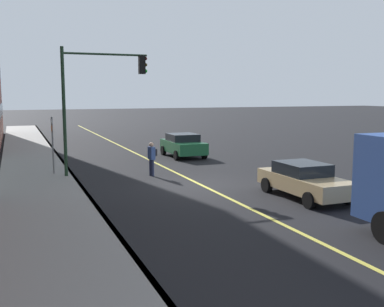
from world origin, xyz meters
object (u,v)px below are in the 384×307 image
Objects in this scene: pedestrian_with_backpack at (152,156)px; traffic_light_mast at (96,89)px; car_tan at (304,180)px; street_sign_post at (53,142)px; car_green at (183,145)px.

traffic_light_mast is at bearing 73.87° from pedestrian_with_backpack.
car_tan is at bearing -137.94° from traffic_light_mast.
street_sign_post reaches higher than pedestrian_with_backpack.
pedestrian_with_backpack is 4.87m from street_sign_post.
street_sign_post is (8.32, 8.70, 1.01)m from car_tan.
street_sign_post is at bearing 46.30° from car_tan.
pedestrian_with_backpack is (-5.80, 3.80, 0.20)m from car_green.
street_sign_post is (-4.18, 8.32, 0.95)m from car_green.
car_tan is at bearing -178.25° from car_green.
pedestrian_with_backpack is at bearing 31.95° from car_tan.
pedestrian_with_backpack is 0.27× the size of traffic_light_mast.
car_green is 8.81m from traffic_light_mast.
car_green is (12.50, 0.38, 0.06)m from car_tan.
car_green is 0.63× the size of traffic_light_mast.
traffic_light_mast is 2.12× the size of street_sign_post.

